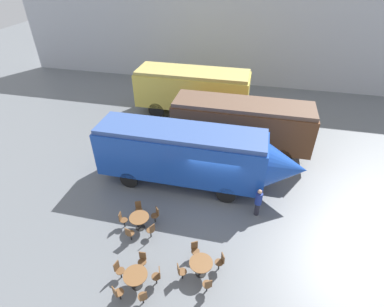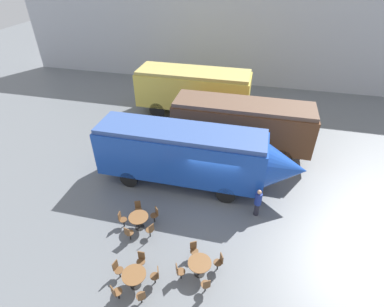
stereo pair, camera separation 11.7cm
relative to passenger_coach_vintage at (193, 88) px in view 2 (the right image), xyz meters
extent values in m
plane|color=slate|center=(3.25, -8.81, -2.11)|extent=(80.00, 80.00, 0.00)
cube|color=#B2B7C1|center=(3.25, 7.08, 2.39)|extent=(44.00, 0.15, 9.00)
cube|color=#E0C64C|center=(0.00, 0.00, -0.09)|extent=(8.49, 2.90, 2.45)
cube|color=tan|center=(0.00, 0.00, 1.25)|extent=(8.32, 2.66, 0.24)
cylinder|color=black|center=(2.55, -1.39, -1.50)|extent=(1.22, 0.12, 1.22)
cylinder|color=black|center=(2.55, 1.39, -1.50)|extent=(1.22, 0.12, 1.22)
cylinder|color=black|center=(-2.55, -1.39, -1.50)|extent=(1.22, 0.12, 1.22)
cylinder|color=black|center=(-2.55, 1.39, -1.50)|extent=(1.22, 0.12, 1.22)
cube|color=brown|center=(4.15, -4.67, -0.06)|extent=(8.39, 2.46, 2.38)
cube|color=brown|center=(4.15, -4.67, 1.25)|extent=(8.22, 2.26, 0.24)
cylinder|color=black|center=(6.67, -5.84, -1.45)|extent=(1.33, 0.12, 1.33)
cylinder|color=black|center=(6.67, -3.50, -1.45)|extent=(1.33, 0.12, 1.33)
cylinder|color=black|center=(1.63, -5.84, -1.45)|extent=(1.33, 0.12, 1.33)
cylinder|color=black|center=(1.63, -3.50, -1.45)|extent=(1.33, 0.12, 1.33)
cube|color=blue|center=(1.28, -8.38, -0.21)|extent=(8.92, 2.40, 2.49)
cone|color=blue|center=(6.74, -8.38, -0.21)|extent=(2.00, 2.28, 2.28)
cube|color=#3A579D|center=(1.28, -8.38, 1.16)|extent=(8.74, 2.21, 0.24)
cylinder|color=black|center=(3.96, -9.52, -1.61)|extent=(1.00, 0.12, 1.00)
cylinder|color=black|center=(3.96, -7.24, -1.61)|extent=(1.00, 0.12, 1.00)
cylinder|color=black|center=(-1.40, -9.52, -1.61)|extent=(1.00, 0.12, 1.00)
cylinder|color=black|center=(-1.40, -7.24, -1.61)|extent=(1.00, 0.12, 1.00)
cylinder|color=black|center=(3.53, -13.88, -2.10)|extent=(0.44, 0.44, 0.02)
cylinder|color=black|center=(3.53, -13.88, -1.75)|extent=(0.08, 0.08, 0.67)
cylinder|color=brown|center=(3.53, -13.88, -1.40)|extent=(0.95, 0.95, 0.03)
cylinder|color=black|center=(1.19, -14.97, -2.10)|extent=(0.44, 0.44, 0.02)
cylinder|color=black|center=(1.19, -14.97, -1.76)|extent=(0.08, 0.08, 0.67)
cylinder|color=brown|center=(1.19, -14.97, -1.41)|extent=(0.94, 0.94, 0.03)
cylinder|color=black|center=(0.25, -12.17, -2.10)|extent=(0.44, 0.44, 0.02)
cylinder|color=black|center=(0.25, -12.17, -1.75)|extent=(0.08, 0.08, 0.68)
cylinder|color=brown|center=(0.25, -12.17, -1.40)|extent=(0.93, 0.93, 0.03)
cylinder|color=black|center=(4.21, -13.51, -1.90)|extent=(0.06, 0.06, 0.42)
cylinder|color=brown|center=(4.21, -13.51, -1.68)|extent=(0.36, 0.36, 0.03)
cube|color=brown|center=(4.34, -13.43, -1.45)|extent=(0.17, 0.27, 0.42)
cylinder|color=black|center=(3.15, -13.20, -1.90)|extent=(0.06, 0.06, 0.42)
cylinder|color=brown|center=(3.15, -13.20, -1.68)|extent=(0.36, 0.36, 0.03)
cube|color=brown|center=(3.08, -13.07, -1.45)|extent=(0.27, 0.17, 0.42)
cylinder|color=black|center=(2.85, -14.26, -1.90)|extent=(0.06, 0.06, 0.42)
cylinder|color=brown|center=(2.85, -14.26, -1.68)|extent=(0.36, 0.36, 0.03)
cube|color=brown|center=(2.72, -14.33, -1.45)|extent=(0.17, 0.27, 0.42)
cylinder|color=black|center=(3.91, -14.56, -1.90)|extent=(0.06, 0.06, 0.42)
cylinder|color=brown|center=(3.91, -14.56, -1.68)|extent=(0.36, 0.36, 0.03)
cube|color=brown|center=(3.98, -14.69, -1.45)|extent=(0.27, 0.17, 0.42)
cylinder|color=black|center=(1.14, -14.20, -1.90)|extent=(0.06, 0.06, 0.42)
cylinder|color=brown|center=(1.14, -14.20, -1.68)|extent=(0.36, 0.36, 0.03)
cube|color=brown|center=(1.13, -14.05, -1.45)|extent=(0.29, 0.06, 0.42)
cylinder|color=black|center=(0.44, -14.78, -1.90)|extent=(0.06, 0.06, 0.42)
cylinder|color=brown|center=(0.44, -14.78, -1.68)|extent=(0.36, 0.36, 0.03)
cube|color=brown|center=(0.29, -14.74, -1.45)|extent=(0.11, 0.29, 0.42)
cylinder|color=black|center=(0.77, -15.62, -1.90)|extent=(0.06, 0.06, 0.42)
cylinder|color=brown|center=(0.77, -15.62, -1.68)|extent=(0.36, 0.36, 0.03)
cube|color=brown|center=(0.69, -15.75, -1.45)|extent=(0.26, 0.19, 0.42)
cylinder|color=black|center=(1.68, -15.57, -1.90)|extent=(0.06, 0.06, 0.42)
cylinder|color=brown|center=(1.68, -15.57, -1.68)|extent=(0.36, 0.36, 0.03)
cube|color=brown|center=(1.77, -15.68, -1.45)|extent=(0.25, 0.21, 0.42)
cylinder|color=black|center=(1.90, -14.69, -1.90)|extent=(0.06, 0.06, 0.42)
cylinder|color=brown|center=(1.90, -14.69, -1.68)|extent=(0.36, 0.36, 0.03)
cube|color=brown|center=(2.05, -14.63, -1.45)|extent=(0.14, 0.28, 0.42)
cylinder|color=black|center=(-0.51, -12.25, -1.90)|extent=(0.06, 0.06, 0.42)
cylinder|color=brown|center=(-0.51, -12.25, -1.68)|extent=(0.36, 0.36, 0.03)
cube|color=brown|center=(-0.66, -12.27, -1.45)|extent=(0.07, 0.29, 0.42)
cylinder|color=black|center=(0.10, -12.92, -1.90)|extent=(0.06, 0.06, 0.42)
cylinder|color=brown|center=(0.10, -12.92, -1.68)|extent=(0.36, 0.36, 0.03)
cube|color=brown|center=(0.07, -13.06, -1.45)|extent=(0.29, 0.10, 0.42)
cylinder|color=black|center=(0.91, -12.54, -1.90)|extent=(0.06, 0.06, 0.42)
cylinder|color=brown|center=(0.91, -12.54, -1.68)|extent=(0.36, 0.36, 0.03)
cube|color=brown|center=(1.05, -12.62, -1.45)|extent=(0.18, 0.27, 0.42)
cylinder|color=black|center=(0.81, -11.65, -1.90)|extent=(0.06, 0.06, 0.42)
cylinder|color=brown|center=(0.81, -11.65, -1.68)|extent=(0.36, 0.36, 0.03)
cube|color=brown|center=(0.92, -11.55, -1.45)|extent=(0.22, 0.24, 0.42)
cylinder|color=black|center=(-0.07, -11.47, -1.90)|extent=(0.06, 0.06, 0.42)
cylinder|color=brown|center=(-0.07, -11.47, -1.68)|extent=(0.36, 0.36, 0.03)
cube|color=brown|center=(-0.13, -11.33, -1.45)|extent=(0.28, 0.16, 0.42)
cylinder|color=#262633|center=(5.57, -10.02, -1.74)|extent=(0.24, 0.24, 0.74)
cylinder|color=navy|center=(5.57, -10.02, -1.05)|extent=(0.34, 0.34, 0.65)
sphere|color=tan|center=(5.57, -10.02, -0.61)|extent=(0.21, 0.21, 0.21)
camera|label=1|loc=(4.81, -21.04, 8.93)|focal=28.00mm
camera|label=2|loc=(4.93, -21.01, 8.93)|focal=28.00mm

